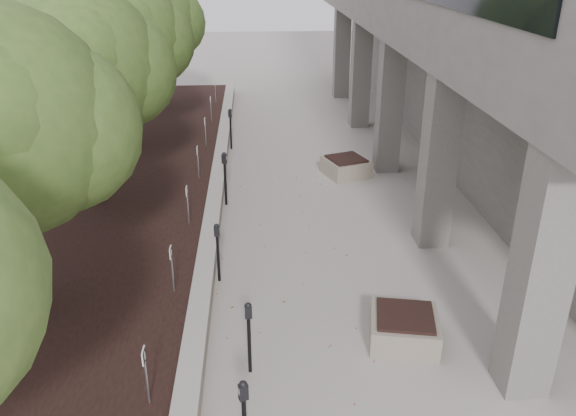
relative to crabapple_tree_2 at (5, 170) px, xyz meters
name	(u,v)px	position (x,y,z in m)	size (l,w,h in m)	color
retaining_wall	(217,189)	(2.97, 6.00, -2.87)	(0.39, 26.00, 0.50)	gray
planting_bed	(84,194)	(-0.70, 6.00, -2.92)	(7.00, 26.00, 0.40)	black
crabapple_tree_2	(5,170)	(0.00, 0.00, 0.00)	(4.60, 4.00, 5.44)	#3D5E23
crabapple_tree_3	(85,98)	(0.00, 5.00, 0.00)	(4.60, 4.00, 5.44)	#3D5E23
crabapple_tree_4	(126,61)	(0.00, 10.00, 0.00)	(4.60, 4.00, 5.44)	#3D5E23
crabapple_tree_5	(150,39)	(0.00, 15.00, 0.00)	(4.60, 4.00, 5.44)	#3D5E23
parking_sign_2	(146,377)	(2.45, -2.50, -2.24)	(0.04, 0.22, 0.96)	black
parking_sign_3	(172,270)	(2.45, 0.50, -2.24)	(0.04, 0.22, 0.96)	black
parking_sign_4	(188,205)	(2.45, 3.50, -2.24)	(0.04, 0.22, 0.96)	black
parking_sign_5	(198,163)	(2.45, 6.50, -2.24)	(0.04, 0.22, 0.96)	black
parking_sign_6	(205,132)	(2.45, 9.50, -2.24)	(0.04, 0.22, 0.96)	black
parking_sign_7	(211,109)	(2.45, 12.50, -2.24)	(0.04, 0.22, 0.96)	black
parking_sign_8	(215,91)	(2.45, 15.50, -2.24)	(0.04, 0.22, 0.96)	black
parking_meter_2	(249,338)	(3.90, -1.43, -2.44)	(0.13, 0.10, 1.35)	black
parking_meter_3	(218,253)	(3.25, 1.49, -2.45)	(0.13, 0.09, 1.34)	black
parking_meter_4	(225,179)	(3.25, 5.49, -2.36)	(0.15, 0.11, 1.51)	black
parking_meter_5	(231,129)	(3.25, 10.36, -2.40)	(0.14, 0.10, 1.44)	black
planter_front	(404,327)	(6.64, -0.75, -2.84)	(1.18, 1.18, 0.55)	gray
planter_back	(346,166)	(6.87, 7.55, -2.84)	(1.21, 1.21, 0.57)	gray
berry_scatter	(286,266)	(4.70, 2.00, -3.11)	(3.30, 14.10, 0.02)	maroon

